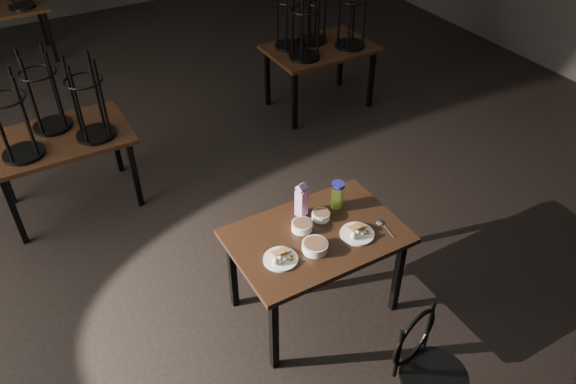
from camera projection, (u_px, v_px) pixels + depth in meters
main_table at (316, 242)px, 3.95m from camera, size 1.20×0.80×0.75m
plate_left at (281, 258)px, 3.69m from camera, size 0.23×0.23×0.08m
plate_right at (357, 233)px, 3.88m from camera, size 0.24×0.24×0.08m
bowl_near at (302, 226)px, 3.92m from camera, size 0.15×0.15×0.06m
bowl_far at (321, 215)px, 4.01m from camera, size 0.13×0.13×0.05m
bowl_big at (315, 246)px, 3.76m from camera, size 0.18×0.18×0.06m
juice_carton at (301, 201)px, 3.98m from camera, size 0.09×0.09×0.28m
water_bottle at (337, 195)px, 4.07m from camera, size 0.12×0.12×0.21m
spoon at (381, 224)px, 3.98m from camera, size 0.05×0.21×0.01m
bentwood_chair at (425, 364)px, 3.35m from camera, size 0.44×0.44×0.87m
bg_table_left at (57, 135)px, 4.85m from camera, size 1.20×0.80×1.48m
bg_table_right at (318, 43)px, 6.31m from camera, size 1.20×0.80×1.48m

